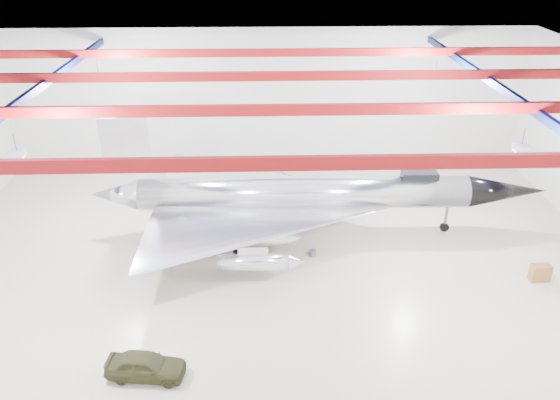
{
  "coord_description": "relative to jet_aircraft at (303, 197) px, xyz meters",
  "views": [
    {
      "loc": [
        -0.33,
        -26.16,
        17.7
      ],
      "look_at": [
        0.55,
        2.0,
        3.42
      ],
      "focal_mm": 35.0,
      "sensor_mm": 36.0,
      "label": 1
    }
  ],
  "objects": [
    {
      "name": "desk",
      "position": [
        12.78,
        -5.67,
        -2.04
      ],
      "size": [
        1.1,
        0.58,
        0.99
      ],
      "primitive_type": "cube",
      "rotation": [
        0.0,
        0.0,
        0.04
      ],
      "color": "brown",
      "rests_on": "floor"
    },
    {
      "name": "toolbox_red",
      "position": [
        -2.52,
        2.88,
        -2.36
      ],
      "size": [
        0.62,
        0.55,
        0.36
      ],
      "primitive_type": "cube",
      "rotation": [
        0.0,
        0.0,
        0.34
      ],
      "color": "maroon",
      "rests_on": "floor"
    },
    {
      "name": "jeep",
      "position": [
        -7.65,
        -12.23,
        -1.95
      ],
      "size": [
        3.61,
        1.79,
        1.18
      ],
      "primitive_type": "imported",
      "rotation": [
        0.0,
        0.0,
        1.45
      ],
      "color": "#34361B",
      "rests_on": "floor"
    },
    {
      "name": "engine_drum",
      "position": [
        0.42,
        -2.78,
        -2.35
      ],
      "size": [
        0.47,
        0.47,
        0.38
      ],
      "primitive_type": "cylinder",
      "rotation": [
        0.0,
        0.0,
        -0.14
      ],
      "color": "#59595B",
      "rests_on": "floor"
    },
    {
      "name": "tool_chest",
      "position": [
        2.03,
        2.1,
        -2.37
      ],
      "size": [
        0.41,
        0.41,
        0.33
      ],
      "primitive_type": "cylinder",
      "rotation": [
        0.0,
        0.0,
        0.14
      ],
      "color": "maroon",
      "rests_on": "floor"
    },
    {
      "name": "ceiling",
      "position": [
        -2.04,
        -4.09,
        8.46
      ],
      "size": [
        40.0,
        40.0,
        0.0
      ],
      "primitive_type": "plane",
      "rotation": [
        3.14,
        0.0,
        0.0
      ],
      "color": "#0A0F38",
      "rests_on": "wall_back"
    },
    {
      "name": "parts_bin",
      "position": [
        -1.55,
        3.39,
        -2.33
      ],
      "size": [
        0.63,
        0.52,
        0.42
      ],
      "primitive_type": "cube",
      "rotation": [
        0.0,
        0.0,
        0.07
      ],
      "color": "olive",
      "rests_on": "floor"
    },
    {
      "name": "jet_aircraft",
      "position": [
        0.0,
        0.0,
        0.0
      ],
      "size": [
        28.36,
        16.37,
        7.74
      ],
      "rotation": [
        0.0,
        0.0,
        -0.01
      ],
      "color": "silver",
      "rests_on": "floor"
    },
    {
      "name": "crate_small",
      "position": [
        -10.22,
        3.89,
        -2.42
      ],
      "size": [
        0.39,
        0.34,
        0.23
      ],
      "primitive_type": "cube",
      "rotation": [
        0.0,
        0.0,
        -0.25
      ],
      "color": "#59595B",
      "rests_on": "floor"
    },
    {
      "name": "wall_back",
      "position": [
        -2.04,
        10.91,
        2.96
      ],
      "size": [
        40.0,
        0.0,
        40.0
      ],
      "primitive_type": "plane",
      "rotation": [
        1.57,
        0.0,
        0.0
      ],
      "color": "silver",
      "rests_on": "floor"
    },
    {
      "name": "floor",
      "position": [
        -2.04,
        -4.09,
        -2.54
      ],
      "size": [
        40.0,
        40.0,
        0.0
      ],
      "primitive_type": "plane",
      "color": "#C2B69A",
      "rests_on": "ground"
    },
    {
      "name": "oil_barrel",
      "position": [
        -2.24,
        -0.3,
        -2.32
      ],
      "size": [
        0.7,
        0.6,
        0.43
      ],
      "primitive_type": "cube",
      "rotation": [
        0.0,
        0.0,
        0.17
      ],
      "color": "olive",
      "rests_on": "floor"
    },
    {
      "name": "ceiling_structure",
      "position": [
        -2.04,
        -4.09,
        7.78
      ],
      "size": [
        39.5,
        29.5,
        1.08
      ],
      "color": "maroon",
      "rests_on": "ceiling"
    }
  ]
}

